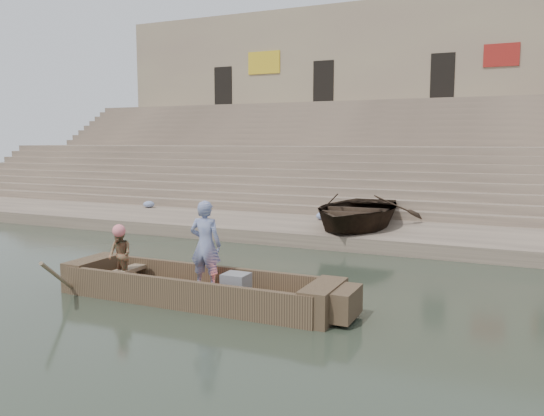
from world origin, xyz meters
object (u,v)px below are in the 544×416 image
Objects in this scene: television at (236,284)px; beached_rowboat at (356,211)px; main_rowboat at (197,295)px; rowing_man at (120,255)px; standing_man at (206,245)px.

beached_rowboat is at bearing 88.87° from television.
television reaches higher than main_rowboat.
beached_rowboat is (0.15, 7.61, 0.49)m from television.
rowing_man is 2.60m from television.
rowing_man is 8.19m from beached_rowboat.
main_rowboat is 0.90m from television.
television is (2.58, 0.11, -0.35)m from rowing_man.
main_rowboat is at bearing -97.92° from beached_rowboat.
rowing_man is at bearing 1.22° from standing_man.
rowing_man is at bearing -109.97° from beached_rowboat.
main_rowboat is 1.01× the size of beached_rowboat.
standing_man is at bearing 168.22° from television.
standing_man is 1.90m from rowing_man.
beached_rowboat reaches higher than rowing_man.
standing_man is (0.12, 0.15, 0.96)m from main_rowboat.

